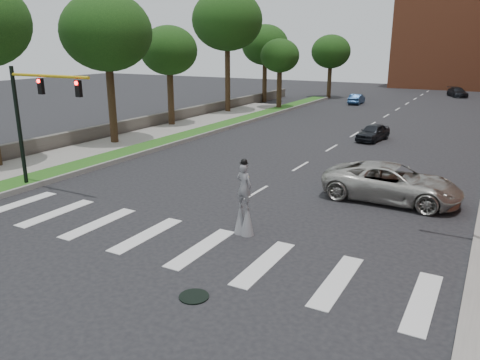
{
  "coord_description": "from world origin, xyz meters",
  "views": [
    {
      "loc": [
        10.17,
        -12.16,
        7.23
      ],
      "look_at": [
        1.0,
        4.45,
        1.7
      ],
      "focal_mm": 35.0,
      "sensor_mm": 36.0,
      "label": 1
    }
  ],
  "objects": [
    {
      "name": "median_curb",
      "position": [
        -10.45,
        20.0,
        0.14
      ],
      "size": [
        0.2,
        60.0,
        0.28
      ],
      "primitive_type": "cube",
      "color": "gray",
      "rests_on": "ground"
    },
    {
      "name": "sidewalk_left",
      "position": [
        -14.5,
        10.0,
        0.09
      ],
      "size": [
        4.0,
        60.0,
        0.18
      ],
      "primitive_type": "cube",
      "color": "gray",
      "rests_on": "ground"
    },
    {
      "name": "stone_wall",
      "position": [
        -17.0,
        22.0,
        0.55
      ],
      "size": [
        0.5,
        56.0,
        1.1
      ],
      "primitive_type": "cube",
      "color": "#504B44",
      "rests_on": "ground"
    },
    {
      "name": "traffic_signal",
      "position": [
        -9.78,
        3.0,
        4.15
      ],
      "size": [
        5.3,
        0.23,
        6.2
      ],
      "color": "black",
      "rests_on": "ground"
    },
    {
      "name": "car_mid",
      "position": [
        -5.49,
        46.37,
        0.63
      ],
      "size": [
        1.47,
        3.86,
        1.26
      ],
      "primitive_type": "imported",
      "rotation": [
        0.0,
        0.0,
        3.18
      ],
      "color": "navy",
      "rests_on": "ground"
    },
    {
      "name": "ground_plane",
      "position": [
        0.0,
        0.0,
        0.0
      ],
      "size": [
        160.0,
        160.0,
        0.0
      ],
      "primitive_type": "plane",
      "color": "black",
      "rests_on": "ground"
    },
    {
      "name": "stilt_performer",
      "position": [
        2.01,
        2.95,
        1.24
      ],
      "size": [
        0.84,
        0.56,
        3.07
      ],
      "rotation": [
        0.0,
        0.0,
        3.01
      ],
      "color": "#2F2012",
      "rests_on": "ground"
    },
    {
      "name": "suv_crossing",
      "position": [
        6.21,
        9.97,
        0.89
      ],
      "size": [
        6.4,
        2.99,
        1.77
      ],
      "primitive_type": "imported",
      "rotation": [
        0.0,
        0.0,
        1.56
      ],
      "color": "#B3B1A9",
      "rests_on": "ground"
    },
    {
      "name": "manhole",
      "position": [
        3.0,
        -2.0,
        0.02
      ],
      "size": [
        0.9,
        0.9,
        0.04
      ],
      "primitive_type": "cylinder",
      "color": "black",
      "rests_on": "ground"
    },
    {
      "name": "tree_5",
      "position": [
        -16.46,
        42.62,
        7.08
      ],
      "size": [
        5.86,
        5.86,
        9.62
      ],
      "color": "#2F2012",
      "rests_on": "ground"
    },
    {
      "name": "tree_6",
      "position": [
        -11.95,
        37.16,
        5.91
      ],
      "size": [
        4.36,
        4.36,
        7.84
      ],
      "color": "#2F2012",
      "rests_on": "ground"
    },
    {
      "name": "tree_3",
      "position": [
        -15.82,
        22.03,
        6.63
      ],
      "size": [
        5.02,
        5.02,
        8.83
      ],
      "color": "#2F2012",
      "rests_on": "ground"
    },
    {
      "name": "tree_2",
      "position": [
        -14.71,
        13.47,
        8.0
      ],
      "size": [
        6.43,
        6.43,
        10.77
      ],
      "color": "#2F2012",
      "rests_on": "ground"
    },
    {
      "name": "tree_7",
      "position": [
        -10.82,
        51.5,
        6.19
      ],
      "size": [
        5.29,
        5.29,
        8.49
      ],
      "color": "#2F2012",
      "rests_on": "ground"
    },
    {
      "name": "car_near",
      "position": [
        1.92,
        24.16,
        0.65
      ],
      "size": [
        2.16,
        4.0,
        1.29
      ],
      "primitive_type": "imported",
      "rotation": [
        0.0,
        0.0,
        -0.17
      ],
      "color": "black",
      "rests_on": "ground"
    },
    {
      "name": "tree_4",
      "position": [
        -15.76,
        32.08,
        9.58
      ],
      "size": [
        7.37,
        7.37,
        12.75
      ],
      "color": "#2F2012",
      "rests_on": "ground"
    },
    {
      "name": "car_far",
      "position": [
        4.78,
        61.49,
        0.65
      ],
      "size": [
        3.5,
        4.85,
        1.31
      ],
      "primitive_type": "imported",
      "rotation": [
        0.0,
        0.0,
        0.42
      ],
      "color": "black",
      "rests_on": "ground"
    },
    {
      "name": "grass_median",
      "position": [
        -11.5,
        20.0,
        0.12
      ],
      "size": [
        2.0,
        60.0,
        0.25
      ],
      "primitive_type": "cube",
      "color": "#215317",
      "rests_on": "ground"
    }
  ]
}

